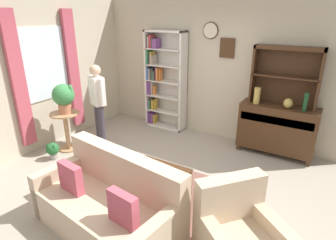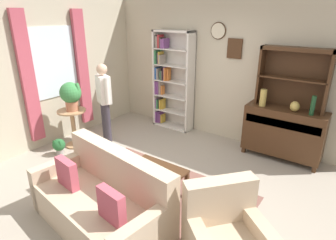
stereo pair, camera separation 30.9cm
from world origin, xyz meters
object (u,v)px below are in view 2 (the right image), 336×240
object	(u,v)px
bookshelf	(170,80)
vase_round	(295,106)
plant_stand	(73,124)
person_reading	(104,98)
sideboard	(283,131)
sideboard_hutch	(295,70)
coffee_table	(156,173)
potted_plant_small	(59,146)
book_stack	(155,170)
couch_floral	(102,202)
bottle_wine	(313,106)
potted_plant_large	(71,94)
vase_tall	(263,98)

from	to	relation	value
bookshelf	vase_round	distance (m)	2.60
plant_stand	person_reading	distance (m)	0.77
sideboard	sideboard_hutch	xyz separation A→B (m)	(0.00, 0.11, 1.05)
plant_stand	coffee_table	size ratio (longest dim) A/B	0.91
potted_plant_small	person_reading	bearing A→B (deg)	71.95
coffee_table	book_stack	world-z (taller)	book_stack
vase_round	couch_floral	world-z (taller)	vase_round
plant_stand	bookshelf	bearing A→B (deg)	65.06
bottle_wine	coffee_table	bearing A→B (deg)	-125.69
potted_plant_large	person_reading	xyz separation A→B (m)	(0.34, 0.48, -0.13)
couch_floral	coffee_table	size ratio (longest dim) A/B	2.36
vase_round	potted_plant_small	xyz separation A→B (m)	(-3.41, -2.18, -0.82)
bottle_wine	coffee_table	world-z (taller)	bottle_wine
couch_floral	coffee_table	world-z (taller)	couch_floral
vase_round	coffee_table	world-z (taller)	vase_round
bookshelf	potted_plant_small	distance (m)	2.62
vase_round	potted_plant_small	distance (m)	4.13
potted_plant_large	plant_stand	bearing A→B (deg)	-161.19
potted_plant_small	book_stack	bearing A→B (deg)	0.21
bookshelf	potted_plant_large	bearing A→B (deg)	-114.16
bookshelf	vase_tall	distance (m)	2.08
bottle_wine	plant_stand	world-z (taller)	bottle_wine
bookshelf	bottle_wine	xyz separation A→B (m)	(2.85, -0.17, 0.01)
bookshelf	couch_floral	size ratio (longest dim) A/B	1.11
sideboard	coffee_table	size ratio (longest dim) A/B	1.63
sideboard	bottle_wine	distance (m)	0.69
vase_tall	coffee_table	bearing A→B (deg)	-108.84
vase_round	potted_plant_large	xyz separation A→B (m)	(-3.45, -1.76, 0.03)
sideboard_hutch	potted_plant_large	distance (m)	3.88
potted_plant_large	potted_plant_small	bearing A→B (deg)	-83.71
sideboard_hutch	vase_round	xyz separation A→B (m)	(0.13, -0.18, -0.55)
sideboard_hutch	couch_floral	distance (m)	3.57
person_reading	coffee_table	bearing A→B (deg)	-23.46
couch_floral	book_stack	bearing A→B (deg)	75.22
vase_round	coffee_table	bearing A→B (deg)	-120.41
couch_floral	vase_round	bearing A→B (deg)	64.62
vase_tall	book_stack	world-z (taller)	vase_tall
bottle_wine	potted_plant_large	xyz separation A→B (m)	(-3.71, -1.74, -0.04)
potted_plant_small	coffee_table	world-z (taller)	coffee_table
couch_floral	person_reading	size ratio (longest dim) A/B	1.21
bookshelf	vase_tall	xyz separation A→B (m)	(2.07, -0.16, 0.00)
vase_tall	couch_floral	xyz separation A→B (m)	(-0.87, -2.91, -0.75)
sideboard_hutch	vase_tall	xyz separation A→B (m)	(-0.39, -0.19, -0.49)
potted_plant_large	sideboard	bearing A→B (deg)	28.79
vase_tall	bottle_wine	bearing A→B (deg)	-0.66
couch_floral	potted_plant_large	bearing A→B (deg)	150.43
couch_floral	coffee_table	xyz separation A→B (m)	(0.16, 0.83, 0.04)
sideboard	plant_stand	size ratio (longest dim) A/B	1.78
bottle_wine	vase_tall	bearing A→B (deg)	179.34
sideboard	bottle_wine	bearing A→B (deg)	-12.89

